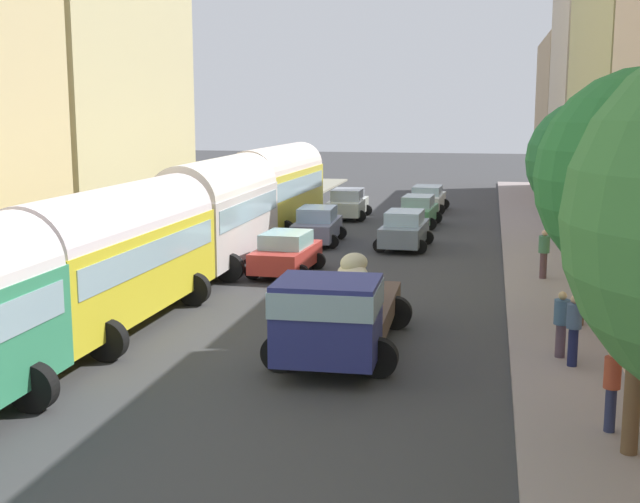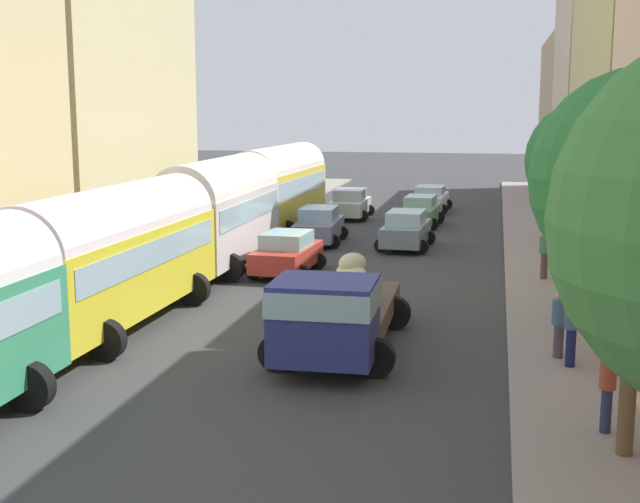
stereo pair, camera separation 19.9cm
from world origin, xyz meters
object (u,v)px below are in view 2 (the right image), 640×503
parked_bus_1 (115,250)px  parked_bus_2 (220,208)px  car_3 (287,253)px  pedestrian_1 (545,253)px  pedestrian_2 (572,329)px  car_2 (430,199)px  car_4 (319,225)px  cargo_truck_0 (336,310)px  car_5 (350,204)px  pedestrian_0 (608,386)px  car_0 (406,230)px  parked_bus_3 (280,184)px  car_1 (420,211)px  pedestrian_3 (559,323)px

parked_bus_1 → parked_bus_2: parked_bus_2 is taller
parked_bus_2 → car_3: (2.80, -0.79, -1.50)m
pedestrian_1 → pedestrian_2: bearing=-89.5°
car_2 → car_3: 19.76m
car_4 → pedestrian_2: pedestrian_2 is taller
cargo_truck_0 → car_5: (-4.05, 25.44, -0.41)m
cargo_truck_0 → pedestrian_0: size_ratio=4.05×
cargo_truck_0 → parked_bus_2: bearing=121.4°
car_3 → pedestrian_0: (9.50, -13.78, 0.24)m
car_0 → car_4: car_4 is taller
parked_bus_3 → car_0: size_ratio=2.25×
parked_bus_3 → pedestrian_1: bearing=-38.4°
pedestrian_2 → car_1: bearing=103.5°
car_0 → parked_bus_2: bearing=-138.9°
pedestrian_3 → car_0: bearing=108.8°
parked_bus_3 → car_1: size_ratio=2.25×
cargo_truck_0 → car_3: bearing=110.6°
cargo_truck_0 → car_1: 23.13m
pedestrian_0 → pedestrian_3: 4.67m
car_3 → cargo_truck_0: bearing=-69.4°
pedestrian_2 → parked_bus_1: bearing=172.4°
car_4 → car_2: bearing=72.4°
car_0 → car_4: (-3.94, 0.57, -0.00)m
parked_bus_3 → pedestrian_3: 22.33m
car_0 → pedestrian_2: (5.53, -16.23, 0.23)m
car_2 → pedestrian_2: 29.74m
car_2 → pedestrian_2: pedestrian_2 is taller
parked_bus_3 → parked_bus_1: bearing=-90.0°
car_5 → pedestrian_2: pedestrian_2 is taller
parked_bus_3 → car_3: (2.80, -9.79, -1.55)m
parked_bus_2 → car_0: (6.45, 5.63, -1.46)m
cargo_truck_0 → pedestrian_3: 5.33m
car_4 → pedestrian_2: size_ratio=2.32×
parked_bus_2 → car_2: parked_bus_2 is taller
car_4 → pedestrian_1: size_ratio=2.30×
car_0 → pedestrian_0: bearing=-73.9°
car_0 → pedestrian_1: 8.16m
car_5 → pedestrian_2: (9.55, -25.43, 0.25)m
parked_bus_2 → car_0: 8.69m
pedestrian_1 → pedestrian_2: pedestrian_1 is taller
parked_bus_1 → pedestrian_1: 14.70m
pedestrian_3 → parked_bus_2: bearing=139.8°
cargo_truck_0 → car_4: cargo_truck_0 is taller
parked_bus_2 → car_2: 19.77m
car_0 → pedestrian_2: bearing=-71.2°
car_4 → pedestrian_3: pedestrian_3 is taller
car_0 → parked_bus_1: bearing=-113.8°
parked_bus_2 → parked_bus_3: 9.00m
car_0 → pedestrian_3: (5.31, -15.57, 0.18)m
car_0 → pedestrian_2: size_ratio=2.25×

